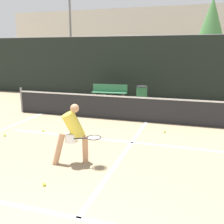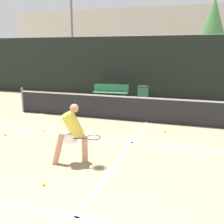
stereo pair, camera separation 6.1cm
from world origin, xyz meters
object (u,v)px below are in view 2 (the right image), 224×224
object	(u,v)px
player_practicing	(73,132)
parked_car	(183,83)
courtside_bench	(111,92)
trash_bin	(143,95)

from	to	relation	value
player_practicing	parked_car	bearing A→B (deg)	53.28
player_practicing	courtside_bench	world-z (taller)	player_practicing
player_practicing	courtside_bench	bearing A→B (deg)	74.51
parked_car	player_practicing	bearing A→B (deg)	-99.16
player_practicing	courtside_bench	size ratio (longest dim) A/B	0.76
courtside_bench	parked_car	size ratio (longest dim) A/B	0.42
courtside_bench	trash_bin	world-z (taller)	trash_bin
player_practicing	trash_bin	bearing A→B (deg)	61.61
player_practicing	trash_bin	xyz separation A→B (m)	(0.11, 7.67, -0.33)
trash_bin	parked_car	bearing A→B (deg)	65.93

